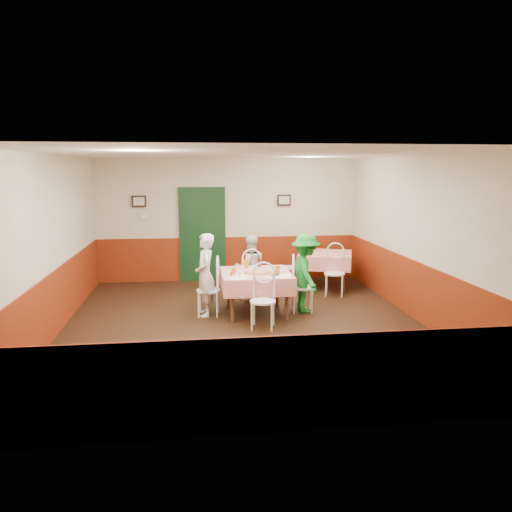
{
  "coord_description": "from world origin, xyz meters",
  "views": [
    {
      "loc": [
        -0.82,
        -7.99,
        2.58
      ],
      "look_at": [
        0.28,
        0.62,
        1.05
      ],
      "focal_mm": 35.0,
      "sensor_mm": 36.0,
      "label": 1
    }
  ],
  "objects": [
    {
      "name": "chair_left",
      "position": [
        -0.57,
        0.62,
        0.45
      ],
      "size": [
        0.46,
        0.46,
        0.9
      ],
      "primitive_type": null,
      "rotation": [
        0.0,
        0.0,
        -1.68
      ],
      "color": "white",
      "rests_on": "ground"
    },
    {
      "name": "ceiling",
      "position": [
        0.0,
        0.0,
        2.8
      ],
      "size": [
        7.0,
        7.0,
        0.0
      ],
      "primitive_type": "plane",
      "color": "white",
      "rests_on": "back_wall"
    },
    {
      "name": "diner_left",
      "position": [
        -0.62,
        0.62,
        0.73
      ],
      "size": [
        0.38,
        0.55,
        1.46
      ],
      "primitive_type": "imported",
      "rotation": [
        0.0,
        0.0,
        -1.52
      ],
      "color": "gray",
      "rests_on": "ground"
    },
    {
      "name": "thermostat",
      "position": [
        -1.9,
        3.45,
        1.5
      ],
      "size": [
        0.1,
        0.03,
        0.1
      ],
      "primitive_type": "cube",
      "color": "white",
      "rests_on": "back_wall"
    },
    {
      "name": "wainscot_back",
      "position": [
        0.0,
        3.48,
        0.5
      ],
      "size": [
        6.0,
        0.03,
        1.0
      ],
      "primitive_type": "cube",
      "color": "maroon",
      "rests_on": "ground"
    },
    {
      "name": "floor",
      "position": [
        0.0,
        0.0,
        0.0
      ],
      "size": [
        7.0,
        7.0,
        0.0
      ],
      "primitive_type": "plane",
      "color": "black",
      "rests_on": "ground"
    },
    {
      "name": "back_wall",
      "position": [
        0.0,
        3.5,
        1.4
      ],
      "size": [
        6.0,
        0.1,
        2.8
      ],
      "primitive_type": "cube",
      "color": "beige",
      "rests_on": "ground"
    },
    {
      "name": "second_table",
      "position": [
        2.05,
        2.47,
        0.38
      ],
      "size": [
        1.42,
        1.42,
        0.77
      ],
      "primitive_type": "cube",
      "rotation": [
        0.0,
        0.0,
        -0.32
      ],
      "color": "red",
      "rests_on": "ground"
    },
    {
      "name": "menu_right",
      "position": [
        0.68,
        0.24,
        0.76
      ],
      "size": [
        0.38,
        0.45,
        0.0
      ],
      "primitive_type": "cube",
      "rotation": [
        0.0,
        0.0,
        -0.21
      ],
      "color": "white",
      "rests_on": "main_table"
    },
    {
      "name": "glass_b",
      "position": [
        0.63,
        0.41,
        0.84
      ],
      "size": [
        0.08,
        0.08,
        0.15
      ],
      "primitive_type": "cylinder",
      "rotation": [
        0.0,
        0.0,
        0.0
      ],
      "color": "#BF7219",
      "rests_on": "main_table"
    },
    {
      "name": "chair_second_a",
      "position": [
        1.3,
        2.47,
        0.45
      ],
      "size": [
        0.53,
        0.53,
        0.9
      ],
      "primitive_type": null,
      "rotation": [
        0.0,
        0.0,
        -1.89
      ],
      "color": "white",
      "rests_on": "ground"
    },
    {
      "name": "plate_left",
      "position": [
        -0.16,
        0.6,
        0.77
      ],
      "size": [
        0.25,
        0.25,
        0.01
      ],
      "primitive_type": "cylinder",
      "rotation": [
        0.0,
        0.0,
        0.0
      ],
      "color": "white",
      "rests_on": "main_table"
    },
    {
      "name": "door",
      "position": [
        -0.6,
        3.45,
        1.05
      ],
      "size": [
        0.96,
        0.06,
        2.1
      ],
      "primitive_type": "cube",
      "color": "black",
      "rests_on": "ground"
    },
    {
      "name": "left_wall",
      "position": [
        -3.0,
        0.0,
        1.4
      ],
      "size": [
        0.1,
        7.0,
        2.8
      ],
      "primitive_type": "cube",
      "color": "beige",
      "rests_on": "ground"
    },
    {
      "name": "diner_far",
      "position": [
        0.28,
        1.52,
        0.65
      ],
      "size": [
        0.71,
        0.59,
        1.3
      ],
      "primitive_type": "imported",
      "rotation": [
        0.0,
        0.0,
        3.31
      ],
      "color": "gray",
      "rests_on": "ground"
    },
    {
      "name": "shaker_c",
      "position": [
        -0.19,
        0.27,
        0.81
      ],
      "size": [
        0.04,
        0.04,
        0.09
      ],
      "primitive_type": "cylinder",
      "rotation": [
        0.0,
        0.0,
        0.0
      ],
      "color": "#B23319",
      "rests_on": "main_table"
    },
    {
      "name": "beer_bottle",
      "position": [
        0.4,
        1.05,
        0.86
      ],
      "size": [
        0.06,
        0.06,
        0.21
      ],
      "primitive_type": "cylinder",
      "rotation": [
        0.0,
        0.0,
        0.0
      ],
      "color": "#381C0A",
      "rests_on": "main_table"
    },
    {
      "name": "wainscot_front",
      "position": [
        0.0,
        -3.48,
        0.5
      ],
      "size": [
        6.0,
        0.03,
        1.0
      ],
      "primitive_type": "cube",
      "color": "maroon",
      "rests_on": "ground"
    },
    {
      "name": "wainscot_left",
      "position": [
        -2.98,
        0.0,
        0.5
      ],
      "size": [
        0.03,
        7.0,
        1.0
      ],
      "primitive_type": "cube",
      "color": "maroon",
      "rests_on": "ground"
    },
    {
      "name": "diner_right",
      "position": [
        1.18,
        0.62,
        0.71
      ],
      "size": [
        0.59,
        0.96,
        1.43
      ],
      "primitive_type": "imported",
      "rotation": [
        0.0,
        0.0,
        1.64
      ],
      "color": "gray",
      "rests_on": "ground"
    },
    {
      "name": "wainscot_right",
      "position": [
        2.98,
        0.0,
        0.5
      ],
      "size": [
        0.03,
        7.0,
        1.0
      ],
      "primitive_type": "cube",
      "color": "maroon",
      "rests_on": "ground"
    },
    {
      "name": "picture_left",
      "position": [
        -2.0,
        3.45,
        1.85
      ],
      "size": [
        0.32,
        0.03,
        0.26
      ],
      "primitive_type": "cube",
      "color": "black",
      "rests_on": "back_wall"
    },
    {
      "name": "pizza",
      "position": [
        0.3,
        0.58,
        0.78
      ],
      "size": [
        0.46,
        0.46,
        0.03
      ],
      "primitive_type": "cylinder",
      "rotation": [
        0.0,
        0.0,
        0.0
      ],
      "color": "#B74723",
      "rests_on": "main_table"
    },
    {
      "name": "chair_near",
      "position": [
        0.28,
        -0.23,
        0.45
      ],
      "size": [
        0.51,
        0.51,
        0.9
      ],
      "primitive_type": null,
      "rotation": [
        0.0,
        0.0,
        -0.24
      ],
      "color": "white",
      "rests_on": "ground"
    },
    {
      "name": "right_wall",
      "position": [
        3.0,
        0.0,
        1.4
      ],
      "size": [
        0.1,
        7.0,
        2.8
      ],
      "primitive_type": "cube",
      "color": "beige",
      "rests_on": "ground"
    },
    {
      "name": "chair_right",
      "position": [
        1.13,
        0.62,
        0.45
      ],
      "size": [
        0.48,
        0.48,
        0.9
      ],
      "primitive_type": null,
      "rotation": [
        0.0,
        0.0,
        1.42
      ],
      "color": "white",
      "rests_on": "ground"
    },
    {
      "name": "shaker_a",
      "position": [
        -0.15,
        0.2,
        0.81
      ],
      "size": [
        0.04,
        0.04,
        0.09
      ],
      "primitive_type": "cylinder",
      "rotation": [
        0.0,
        0.0,
        0.0
      ],
      "color": "silver",
      "rests_on": "main_table"
    },
    {
      "name": "main_table",
      "position": [
        0.28,
        0.62,
        0.38
      ],
      "size": [
        1.22,
        1.22,
        0.77
      ],
      "primitive_type": "cube",
      "rotation": [
        0.0,
        0.0,
        0.0
      ],
      "color": "red",
      "rests_on": "ground"
    },
    {
      "name": "glass_c",
      "position": [
        0.16,
        1.02,
        0.84
      ],
      "size": [
        0.08,
        0.08,
        0.16
      ],
      "primitive_type": "cylinder",
      "rotation": [
        0.0,
        0.0,
        0.0
      ],
      "color": "#BF7219",
      "rests_on": "main_table"
    },
    {
      "name": "chair_second_b",
      "position": [
        2.05,
        1.72,
        0.45
      ],
      "size": [
        0.53,
        0.53,
        0.9
      ],
      "primitive_type": null,
      "rotation": [
        0.0,
        0.0,
        -0.32
      ],
      "color": "white",
      "rests_on": "ground"
    },
    {
      "name": "glass_a",
      "position": [
        -0.13,
        0.39,
        0.83
      ],
      "size": [
        0.07,
        0.07,
        0.14
      ],
      "primitive_type": "cylinder",
      "rotation": [
        0.0,
        0.0,
        0.0
      ],
      "color": "#BF7219",
      "rests_on": "main_table"
    },
    {
      "name": "wallet",
      "position": [
        0.57,
        0.31,
        0.77
      ],
      "size": [
        0.11,
        0.09,
        0.02
      ],
      "primitive_type": "cube",
      "rotation": [
        0.0,
        0.0,
        0.0
      ],
      "color": "black",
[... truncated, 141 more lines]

